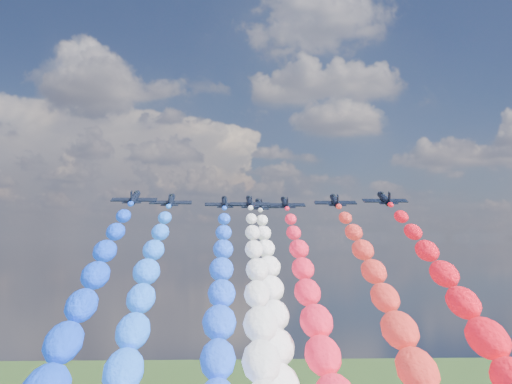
{
  "coord_description": "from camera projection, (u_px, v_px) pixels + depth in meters",
  "views": [
    {
      "loc": [
        -5.41,
        -138.97,
        100.56
      ],
      "look_at": [
        0.0,
        4.0,
        110.97
      ],
      "focal_mm": 44.77,
      "sensor_mm": 36.0,
      "label": 1
    }
  ],
  "objects": [
    {
      "name": "trail_4",
      "position": [
        275.0,
        348.0,
        100.54
      ],
      "size": [
        6.74,
        112.03,
        55.18
      ],
      "primitive_type": null,
      "color": "white"
    },
    {
      "name": "jet_0",
      "position": [
        135.0,
        198.0,
        132.3
      ],
      "size": [
        9.47,
        12.87,
        6.24
      ],
      "primitive_type": null,
      "rotation": [
        0.29,
        0.0,
        0.01
      ],
      "color": "black"
    },
    {
      "name": "jet_6",
      "position": [
        335.0,
        201.0,
        143.07
      ],
      "size": [
        9.73,
        13.06,
        6.24
      ],
      "primitive_type": null,
      "rotation": [
        0.29,
        0.0,
        -0.03
      ],
      "color": "black"
    },
    {
      "name": "trail_2",
      "position": [
        220.0,
        360.0,
        90.97
      ],
      "size": [
        6.74,
        112.03,
        55.18
      ],
      "primitive_type": null,
      "color": "blue"
    },
    {
      "name": "jet_2",
      "position": [
        225.0,
        203.0,
        150.36
      ],
      "size": [
        9.74,
        13.07,
        6.24
      ],
      "primitive_type": null,
      "rotation": [
        0.29,
        0.0,
        0.03
      ],
      "color": "black"
    },
    {
      "name": "trail_6",
      "position": [
        408.0,
        371.0,
        83.68
      ],
      "size": [
        6.74,
        112.03,
        55.18
      ],
      "primitive_type": null,
      "color": "red"
    },
    {
      "name": "trail_1",
      "position": [
        127.0,
        372.0,
        82.79
      ],
      "size": [
        6.74,
        112.03,
        55.18
      ],
      "primitive_type": null,
      "color": "#1D66FF"
    },
    {
      "name": "trail_3",
      "position": [
        261.0,
        362.0,
        89.45
      ],
      "size": [
        6.74,
        112.03,
        55.18
      ],
      "primitive_type": null,
      "color": "white"
    },
    {
      "name": "trail_5",
      "position": [
        319.0,
        357.0,
        93.12
      ],
      "size": [
        6.74,
        112.03,
        55.18
      ],
      "primitive_type": null,
      "color": "#FC1A39"
    },
    {
      "name": "jet_3",
      "position": [
        250.0,
        202.0,
        148.84
      ],
      "size": [
        9.83,
        13.12,
        6.24
      ],
      "primitive_type": null,
      "rotation": [
        0.29,
        0.0,
        0.04
      ],
      "color": "black"
    },
    {
      "name": "jet_4",
      "position": [
        259.0,
        205.0,
        159.93
      ],
      "size": [
        10.09,
        13.31,
        6.24
      ],
      "primitive_type": null,
      "rotation": [
        0.29,
        0.0,
        0.06
      ],
      "color": "black"
    },
    {
      "name": "jet_7",
      "position": [
        384.0,
        199.0,
        135.71
      ],
      "size": [
        9.57,
        12.94,
        6.24
      ],
      "primitive_type": null,
      "rotation": [
        0.29,
        0.0,
        -0.02
      ],
      "color": "black"
    },
    {
      "name": "jet_1",
      "position": [
        171.0,
        201.0,
        142.18
      ],
      "size": [
        9.55,
        12.93,
        6.24
      ],
      "primitive_type": null,
      "rotation": [
        0.29,
        0.0,
        0.02
      ],
      "color": "black"
    },
    {
      "name": "trail_7",
      "position": [
        503.0,
        383.0,
        76.32
      ],
      "size": [
        6.74,
        112.03,
        55.18
      ],
      "primitive_type": null,
      "color": "red"
    },
    {
      "name": "jet_5",
      "position": [
        285.0,
        203.0,
        152.51
      ],
      "size": [
        9.71,
        13.04,
        6.24
      ],
      "primitive_type": null,
      "rotation": [
        0.29,
        0.0,
        0.03
      ],
      "color": "black"
    }
  ]
}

